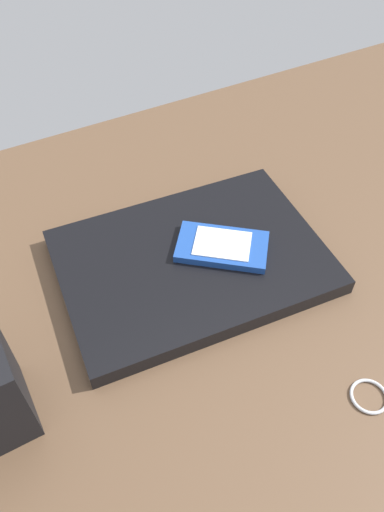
{
  "coord_description": "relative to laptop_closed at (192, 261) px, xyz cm",
  "views": [
    {
      "loc": [
        -20.47,
        -29.58,
        50.08
      ],
      "look_at": [
        -2.15,
        5.54,
        5.0
      ],
      "focal_mm": 35.04,
      "sensor_mm": 36.0,
      "label": 1
    }
  ],
  "objects": [
    {
      "name": "desk_surface",
      "position": [
        2.15,
        -5.54,
        -2.55
      ],
      "size": [
        120.0,
        80.0,
        3.0
      ],
      "primitive_type": "cube",
      "color": "brown",
      "rests_on": "ground"
    },
    {
      "name": "laptop_closed",
      "position": [
        0.0,
        0.0,
        0.0
      ],
      "size": [
        33.04,
        24.56,
        2.11
      ],
      "primitive_type": "cube",
      "rotation": [
        0.0,
        0.0,
        -0.08
      ],
      "color": "black",
      "rests_on": "desk_surface"
    },
    {
      "name": "key_ring",
      "position": [
        7.84,
        -23.44,
        -0.87
      ],
      "size": [
        3.88,
        3.88,
        0.36
      ],
      "primitive_type": "torus",
      "color": "silver",
      "rests_on": "desk_surface"
    },
    {
      "name": "cell_phone_on_laptop",
      "position": [
        3.69,
        -0.8,
        1.58
      ],
      "size": [
        12.34,
        11.47,
        1.11
      ],
      "color": "#1E479E",
      "rests_on": "laptop_closed"
    }
  ]
}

